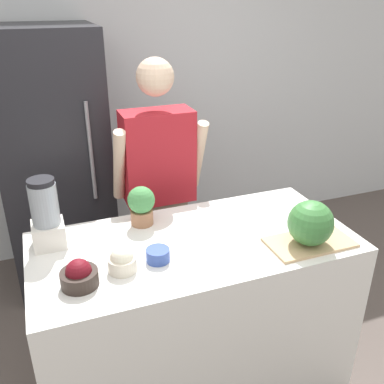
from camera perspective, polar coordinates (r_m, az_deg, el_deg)
wall_back at (r=3.54m, az=-9.86°, el=12.68°), size 8.00×0.06×2.60m
counter_island at (r=2.40m, az=0.34°, el=-15.96°), size 1.59×0.77×0.92m
refrigerator at (r=3.20m, az=-17.76°, el=3.57°), size 0.71×0.73×1.86m
person at (r=2.76m, az=-4.39°, el=0.15°), size 0.58×0.27×1.71m
cutting_board at (r=2.18m, az=15.40°, el=-6.47°), size 0.42×0.23×0.01m
watermelon at (r=2.11m, az=15.53°, el=-4.01°), size 0.22×0.22×0.22m
bowl_cherries at (r=1.87m, az=-14.82°, el=-10.70°), size 0.16×0.16×0.12m
bowl_cream at (r=1.92m, az=-9.29°, el=-9.03°), size 0.13×0.13×0.12m
bowl_small_blue at (r=1.97m, az=-4.56°, el=-8.38°), size 0.11×0.11×0.06m
blender at (r=2.13m, az=-18.89°, el=-3.03°), size 0.15×0.15×0.35m
potted_plant at (r=2.24m, az=-6.76°, el=-1.68°), size 0.14×0.14×0.21m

